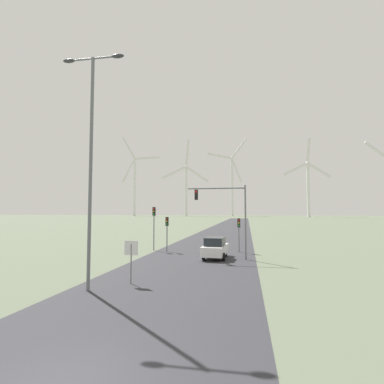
{
  "coord_description": "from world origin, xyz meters",
  "views": [
    {
      "loc": [
        4.29,
        -6.64,
        4.1
      ],
      "look_at": [
        0.0,
        16.78,
        5.63
      ],
      "focal_mm": 28.0,
      "sensor_mm": 36.0,
      "label": 1
    }
  ],
  "objects_px": {
    "wind_turbine_left": "(186,184)",
    "traffic_light_mast_overhead": "(225,206)",
    "stop_sign_near": "(131,254)",
    "wind_turbine_far_left": "(135,180)",
    "wind_turbine_right": "(308,183)",
    "traffic_light_post_near_left": "(167,226)",
    "car_approaching": "(215,248)",
    "wind_turbine_center": "(232,180)",
    "traffic_light_post_mid_left": "(154,219)",
    "traffic_light_post_near_right": "(239,227)",
    "streetlamp": "(91,145)"
  },
  "relations": [
    {
      "from": "stop_sign_near",
      "to": "traffic_light_post_mid_left",
      "type": "bearing_deg",
      "value": 102.58
    },
    {
      "from": "streetlamp",
      "to": "wind_turbine_far_left",
      "type": "relative_size",
      "value": 0.17
    },
    {
      "from": "traffic_light_post_mid_left",
      "to": "traffic_light_mast_overhead",
      "type": "bearing_deg",
      "value": -29.49
    },
    {
      "from": "traffic_light_mast_overhead",
      "to": "wind_turbine_right",
      "type": "xyz_separation_m",
      "value": [
        46.84,
        206.52,
        20.47
      ]
    },
    {
      "from": "streetlamp",
      "to": "wind_turbine_left",
      "type": "distance_m",
      "value": 234.59
    },
    {
      "from": "wind_turbine_left",
      "to": "wind_turbine_right",
      "type": "xyz_separation_m",
      "value": [
        94.76,
        -12.05,
        -1.57
      ]
    },
    {
      "from": "traffic_light_post_near_right",
      "to": "car_approaching",
      "type": "xyz_separation_m",
      "value": [
        -1.96,
        -4.39,
        -1.57
      ]
    },
    {
      "from": "traffic_light_post_near_left",
      "to": "wind_turbine_far_left",
      "type": "distance_m",
      "value": 240.47
    },
    {
      "from": "wind_turbine_left",
      "to": "wind_turbine_center",
      "type": "distance_m",
      "value": 40.31
    },
    {
      "from": "stop_sign_near",
      "to": "wind_turbine_far_left",
      "type": "height_order",
      "value": "wind_turbine_far_left"
    },
    {
      "from": "streetlamp",
      "to": "stop_sign_near",
      "type": "bearing_deg",
      "value": 47.68
    },
    {
      "from": "wind_turbine_far_left",
      "to": "stop_sign_near",
      "type": "bearing_deg",
      "value": -68.75
    },
    {
      "from": "wind_turbine_center",
      "to": "car_approaching",
      "type": "bearing_deg",
      "value": -87.68
    },
    {
      "from": "wind_turbine_far_left",
      "to": "wind_turbine_left",
      "type": "bearing_deg",
      "value": -7.69
    },
    {
      "from": "traffic_light_post_mid_left",
      "to": "wind_turbine_right",
      "type": "height_order",
      "value": "wind_turbine_right"
    },
    {
      "from": "wind_turbine_left",
      "to": "wind_turbine_far_left",
      "type": "bearing_deg",
      "value": 172.31
    },
    {
      "from": "wind_turbine_center",
      "to": "wind_turbine_right",
      "type": "bearing_deg",
      "value": -24.37
    },
    {
      "from": "streetlamp",
      "to": "traffic_light_post_near_right",
      "type": "relative_size",
      "value": 3.7
    },
    {
      "from": "traffic_light_post_near_right",
      "to": "wind_turbine_far_left",
      "type": "xyz_separation_m",
      "value": [
        -97.02,
        220.42,
        29.23
      ]
    },
    {
      "from": "car_approaching",
      "to": "wind_turbine_right",
      "type": "relative_size",
      "value": 0.07
    },
    {
      "from": "stop_sign_near",
      "to": "car_approaching",
      "type": "distance_m",
      "value": 10.69
    },
    {
      "from": "traffic_light_post_near_left",
      "to": "wind_turbine_right",
      "type": "height_order",
      "value": "wind_turbine_right"
    },
    {
      "from": "wind_turbine_far_left",
      "to": "wind_turbine_center",
      "type": "height_order",
      "value": "wind_turbine_far_left"
    },
    {
      "from": "streetlamp",
      "to": "stop_sign_near",
      "type": "distance_m",
      "value": 6.4
    },
    {
      "from": "traffic_light_post_mid_left",
      "to": "traffic_light_mast_overhead",
      "type": "height_order",
      "value": "traffic_light_mast_overhead"
    },
    {
      "from": "traffic_light_post_near_left",
      "to": "traffic_light_post_mid_left",
      "type": "bearing_deg",
      "value": 160.74
    },
    {
      "from": "traffic_light_mast_overhead",
      "to": "car_approaching",
      "type": "bearing_deg",
      "value": 164.87
    },
    {
      "from": "wind_turbine_left",
      "to": "traffic_light_mast_overhead",
      "type": "bearing_deg",
      "value": -77.63
    },
    {
      "from": "stop_sign_near",
      "to": "traffic_light_post_near_right",
      "type": "xyz_separation_m",
      "value": [
        5.7,
        14.38,
        0.8
      ]
    },
    {
      "from": "stop_sign_near",
      "to": "traffic_light_post_near_right",
      "type": "distance_m",
      "value": 15.49
    },
    {
      "from": "wind_turbine_left",
      "to": "streetlamp",
      "type": "bearing_deg",
      "value": -79.74
    },
    {
      "from": "streetlamp",
      "to": "wind_turbine_right",
      "type": "height_order",
      "value": "wind_turbine_right"
    },
    {
      "from": "traffic_light_post_near_left",
      "to": "wind_turbine_center",
      "type": "distance_m",
      "value": 230.34
    },
    {
      "from": "traffic_light_mast_overhead",
      "to": "wind_turbine_right",
      "type": "bearing_deg",
      "value": 77.22
    },
    {
      "from": "traffic_light_post_near_left",
      "to": "traffic_light_post_mid_left",
      "type": "height_order",
      "value": "traffic_light_post_mid_left"
    },
    {
      "from": "traffic_light_post_near_right",
      "to": "wind_turbine_far_left",
      "type": "height_order",
      "value": "wind_turbine_far_left"
    },
    {
      "from": "wind_turbine_right",
      "to": "traffic_light_post_mid_left",
      "type": "bearing_deg",
      "value": -105.13
    },
    {
      "from": "traffic_light_post_near_left",
      "to": "traffic_light_post_mid_left",
      "type": "relative_size",
      "value": 0.77
    },
    {
      "from": "traffic_light_post_near_left",
      "to": "wind_turbine_far_left",
      "type": "relative_size",
      "value": 0.05
    },
    {
      "from": "traffic_light_post_near_right",
      "to": "wind_turbine_left",
      "type": "bearing_deg",
      "value": 102.89
    },
    {
      "from": "stop_sign_near",
      "to": "wind_turbine_right",
      "type": "xyz_separation_m",
      "value": [
        51.5,
        216.25,
        23.34
      ]
    },
    {
      "from": "streetlamp",
      "to": "traffic_light_post_near_right",
      "type": "height_order",
      "value": "streetlamp"
    },
    {
      "from": "traffic_light_post_near_left",
      "to": "car_approaching",
      "type": "distance_m",
      "value": 6.66
    },
    {
      "from": "traffic_light_mast_overhead",
      "to": "wind_turbine_far_left",
      "type": "distance_m",
      "value": 246.18
    },
    {
      "from": "traffic_light_mast_overhead",
      "to": "wind_turbine_left",
      "type": "xyz_separation_m",
      "value": [
        -47.93,
        218.57,
        22.04
      ]
    },
    {
      "from": "wind_turbine_center",
      "to": "traffic_light_mast_overhead",
      "type": "bearing_deg",
      "value": -87.46
    },
    {
      "from": "traffic_light_post_near_left",
      "to": "wind_turbine_left",
      "type": "bearing_deg",
      "value": 100.99
    },
    {
      "from": "traffic_light_post_near_right",
      "to": "traffic_light_post_mid_left",
      "type": "bearing_deg",
      "value": -178.59
    },
    {
      "from": "car_approaching",
      "to": "wind_turbine_center",
      "type": "bearing_deg",
      "value": 92.32
    },
    {
      "from": "stop_sign_near",
      "to": "wind_turbine_far_left",
      "type": "xyz_separation_m",
      "value": [
        -91.32,
        234.8,
        30.03
      ]
    }
  ]
}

